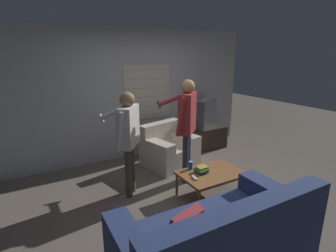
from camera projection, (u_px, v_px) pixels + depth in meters
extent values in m
plane|color=#665B51|center=(191.00, 197.00, 3.94)|extent=(16.00, 16.00, 0.00)
cube|color=#ADB2B7|center=(136.00, 95.00, 5.29)|extent=(5.20, 0.06, 2.55)
cube|color=beige|center=(147.00, 92.00, 5.37)|extent=(1.02, 0.02, 1.10)
cube|color=gray|center=(148.00, 114.00, 5.48)|extent=(1.00, 0.00, 0.01)
cube|color=gray|center=(148.00, 106.00, 5.43)|extent=(1.00, 0.00, 0.01)
cube|color=gray|center=(148.00, 97.00, 5.38)|extent=(1.00, 0.00, 0.01)
cube|color=gray|center=(148.00, 88.00, 5.33)|extent=(1.00, 0.00, 0.01)
cube|color=gray|center=(147.00, 79.00, 5.28)|extent=(1.00, 0.00, 0.01)
cube|color=gray|center=(147.00, 69.00, 5.23)|extent=(1.00, 0.00, 0.01)
cube|color=navy|center=(214.00, 247.00, 2.61)|extent=(1.97, 0.98, 0.45)
cube|color=navy|center=(245.00, 230.00, 2.17)|extent=(1.96, 0.23, 0.45)
cube|color=navy|center=(132.00, 250.00, 2.12)|extent=(0.25, 0.96, 0.20)
cube|color=navy|center=(276.00, 196.00, 2.92)|extent=(0.25, 0.96, 0.20)
cube|color=#9E3338|center=(183.00, 227.00, 2.40)|extent=(0.41, 0.31, 0.37)
cube|color=beige|center=(170.00, 155.00, 5.04)|extent=(1.08, 0.97, 0.39)
cube|color=beige|center=(160.00, 132.00, 5.12)|extent=(0.95, 0.42, 0.41)
cube|color=beige|center=(183.00, 137.00, 5.19)|extent=(0.42, 0.80, 0.18)
cube|color=beige|center=(157.00, 146.00, 4.73)|extent=(0.42, 0.80, 0.18)
cube|color=brown|center=(211.00, 174.00, 3.85)|extent=(0.93, 0.64, 0.04)
cylinder|color=brown|center=(177.00, 185.00, 3.94)|extent=(0.04, 0.04, 0.36)
cylinder|color=brown|center=(220.00, 173.00, 4.34)|extent=(0.04, 0.04, 0.36)
cylinder|color=brown|center=(199.00, 203.00, 3.47)|extent=(0.04, 0.04, 0.36)
cylinder|color=brown|center=(245.00, 187.00, 3.87)|extent=(0.04, 0.04, 0.36)
cube|color=#33281E|center=(205.00, 137.00, 5.94)|extent=(0.90, 0.49, 0.49)
cube|color=#2D2D33|center=(206.00, 113.00, 5.79)|extent=(0.73, 0.54, 0.63)
cube|color=navy|center=(202.00, 113.00, 5.84)|extent=(0.54, 0.33, 0.52)
cylinder|color=#4C4233|center=(128.00, 173.00, 3.86)|extent=(0.10, 0.10, 0.78)
cylinder|color=#4C4233|center=(132.00, 168.00, 4.02)|extent=(0.10, 0.10, 0.78)
cube|color=beige|center=(128.00, 126.00, 3.75)|extent=(0.45, 0.48, 0.59)
sphere|color=#846042|center=(127.00, 99.00, 3.65)|extent=(0.21, 0.21, 0.21)
cylinder|color=beige|center=(120.00, 132.00, 3.53)|extent=(0.16, 0.15, 0.56)
cylinder|color=beige|center=(117.00, 112.00, 3.99)|extent=(0.46, 0.40, 0.29)
cube|color=white|center=(102.00, 118.00, 4.07)|extent=(0.08, 0.08, 0.13)
cylinder|color=#33384C|center=(185.00, 158.00, 4.28)|extent=(0.10, 0.10, 0.85)
cylinder|color=#33384C|center=(188.00, 155.00, 4.44)|extent=(0.10, 0.10, 0.85)
cube|color=maroon|center=(187.00, 113.00, 4.16)|extent=(0.47, 0.46, 0.64)
sphere|color=#A87A56|center=(188.00, 87.00, 4.05)|extent=(0.22, 0.22, 0.22)
cylinder|color=maroon|center=(181.00, 117.00, 3.94)|extent=(0.16, 0.16, 0.61)
cylinder|color=maroon|center=(175.00, 99.00, 4.42)|extent=(0.46, 0.47, 0.30)
cube|color=black|center=(159.00, 105.00, 4.53)|extent=(0.08, 0.08, 0.13)
cube|color=#284C89|center=(202.00, 171.00, 3.86)|extent=(0.19, 0.15, 0.03)
cube|color=#33754C|center=(201.00, 170.00, 3.83)|extent=(0.17, 0.18, 0.04)
cube|color=gold|center=(202.00, 167.00, 3.84)|extent=(0.16, 0.13, 0.03)
cylinder|color=#194C9E|center=(190.00, 165.00, 3.94)|extent=(0.07, 0.07, 0.12)
cylinder|color=silver|center=(191.00, 162.00, 3.92)|extent=(0.06, 0.06, 0.00)
cube|color=white|center=(194.00, 178.00, 3.66)|extent=(0.07, 0.14, 0.02)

